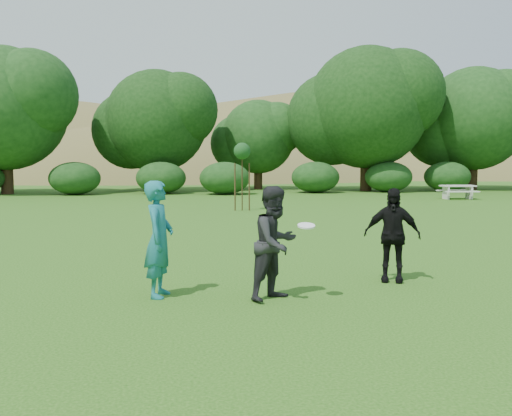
{
  "coord_description": "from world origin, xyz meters",
  "views": [
    {
      "loc": [
        -1.27,
        -9.5,
        2.2
      ],
      "look_at": [
        0.0,
        3.0,
        1.1
      ],
      "focal_mm": 40.0,
      "sensor_mm": 36.0,
      "label": 1
    }
  ],
  "objects_px": {
    "player_black": "(392,235)",
    "sapling": "(242,153)",
    "player_teal": "(159,239)",
    "picnic_table": "(458,190)",
    "player_grey": "(275,243)"
  },
  "relations": [
    {
      "from": "player_teal",
      "to": "player_black",
      "type": "height_order",
      "value": "player_teal"
    },
    {
      "from": "sapling",
      "to": "picnic_table",
      "type": "xyz_separation_m",
      "value": [
        12.05,
        5.49,
        -1.9
      ]
    },
    {
      "from": "player_teal",
      "to": "picnic_table",
      "type": "relative_size",
      "value": 1.03
    },
    {
      "from": "player_grey",
      "to": "player_black",
      "type": "height_order",
      "value": "player_grey"
    },
    {
      "from": "player_grey",
      "to": "picnic_table",
      "type": "bearing_deg",
      "value": 18.12
    },
    {
      "from": "player_grey",
      "to": "picnic_table",
      "type": "relative_size",
      "value": 0.99
    },
    {
      "from": "player_grey",
      "to": "picnic_table",
      "type": "distance_m",
      "value": 24.25
    },
    {
      "from": "picnic_table",
      "to": "sapling",
      "type": "bearing_deg",
      "value": -155.5
    },
    {
      "from": "player_black",
      "to": "picnic_table",
      "type": "distance_m",
      "value": 22.2
    },
    {
      "from": "player_teal",
      "to": "picnic_table",
      "type": "distance_m",
      "value": 24.95
    },
    {
      "from": "player_teal",
      "to": "picnic_table",
      "type": "height_order",
      "value": "player_teal"
    },
    {
      "from": "player_black",
      "to": "sapling",
      "type": "bearing_deg",
      "value": 116.98
    },
    {
      "from": "player_teal",
      "to": "sapling",
      "type": "height_order",
      "value": "sapling"
    },
    {
      "from": "player_grey",
      "to": "sapling",
      "type": "xyz_separation_m",
      "value": [
        0.65,
        15.16,
        1.53
      ]
    },
    {
      "from": "sapling",
      "to": "player_grey",
      "type": "bearing_deg",
      "value": -92.46
    }
  ]
}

